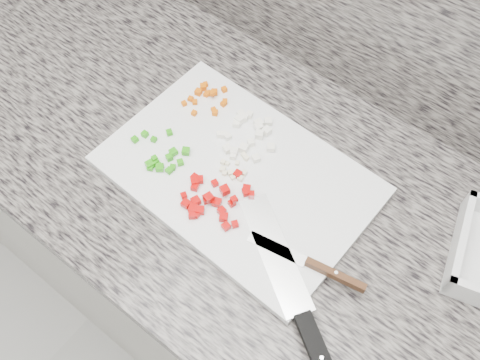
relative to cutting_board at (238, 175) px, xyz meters
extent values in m
cube|color=silver|center=(0.05, 0.01, -0.48)|extent=(3.92, 0.62, 0.86)
cube|color=#68625B|center=(0.05, 0.01, -0.03)|extent=(3.96, 0.64, 0.04)
cube|color=silver|center=(0.00, 0.00, 0.00)|extent=(0.49, 0.34, 0.02)
cube|color=#D25904|center=(-0.15, 0.11, 0.01)|extent=(0.01, 0.01, 0.01)
cube|color=#D25904|center=(-0.15, 0.11, 0.02)|extent=(0.01, 0.01, 0.01)
cube|color=#D25904|center=(-0.16, 0.10, 0.01)|extent=(0.01, 0.01, 0.01)
cube|color=#D25904|center=(-0.12, 0.11, 0.01)|extent=(0.01, 0.01, 0.01)
cube|color=#D25904|center=(-0.12, 0.08, 0.01)|extent=(0.01, 0.01, 0.01)
cube|color=#D25904|center=(-0.15, 0.12, 0.01)|extent=(0.02, 0.02, 0.01)
cube|color=#D25904|center=(-0.18, 0.08, 0.01)|extent=(0.01, 0.01, 0.01)
cube|color=#D25904|center=(-0.12, 0.11, 0.01)|extent=(0.01, 0.01, 0.01)
cube|color=#D25904|center=(-0.14, 0.13, 0.01)|extent=(0.01, 0.01, 0.01)
cube|color=#D25904|center=(-0.18, 0.06, 0.01)|extent=(0.01, 0.01, 0.01)
cube|color=#D25904|center=(-0.18, 0.10, 0.01)|extent=(0.01, 0.01, 0.01)
cube|color=#D25904|center=(-0.18, 0.12, 0.01)|extent=(0.01, 0.01, 0.01)
cube|color=#D25904|center=(-0.17, 0.07, 0.01)|extent=(0.01, 0.01, 0.01)
cube|color=#D25904|center=(-0.12, 0.08, 0.01)|extent=(0.01, 0.01, 0.01)
cube|color=#D25904|center=(-0.18, 0.11, 0.01)|extent=(0.02, 0.02, 0.01)
cube|color=#D25904|center=(-0.15, 0.05, 0.01)|extent=(0.01, 0.01, 0.01)
cube|color=#D25904|center=(-0.16, 0.11, 0.01)|extent=(0.01, 0.01, 0.01)
cube|color=white|center=(-0.07, 0.10, 0.01)|extent=(0.02, 0.02, 0.01)
cube|color=white|center=(-0.06, 0.11, 0.01)|extent=(0.01, 0.01, 0.01)
cube|color=white|center=(-0.03, 0.03, 0.01)|extent=(0.02, 0.02, 0.01)
cube|color=white|center=(-0.02, 0.04, 0.02)|extent=(0.02, 0.02, 0.01)
cube|color=white|center=(-0.02, 0.06, 0.01)|extent=(0.02, 0.02, 0.01)
cube|color=white|center=(-0.03, 0.11, 0.02)|extent=(0.02, 0.02, 0.01)
cube|color=white|center=(-0.06, 0.05, 0.01)|extent=(0.01, 0.01, 0.01)
cube|color=white|center=(0.02, 0.08, 0.02)|extent=(0.02, 0.02, 0.01)
cube|color=white|center=(-0.03, 0.02, 0.01)|extent=(0.01, 0.01, 0.01)
cube|color=white|center=(-0.02, 0.09, 0.02)|extent=(0.02, 0.02, 0.01)
cube|color=white|center=(-0.07, 0.10, 0.01)|extent=(0.02, 0.02, 0.01)
cube|color=white|center=(0.01, 0.04, 0.01)|extent=(0.02, 0.02, 0.01)
cube|color=white|center=(-0.01, 0.10, 0.02)|extent=(0.02, 0.02, 0.01)
cube|color=white|center=(-0.04, 0.03, 0.02)|extent=(0.02, 0.02, 0.01)
cube|color=white|center=(-0.07, 0.09, 0.02)|extent=(0.02, 0.02, 0.01)
cube|color=white|center=(-0.03, 0.10, 0.02)|extent=(0.02, 0.02, 0.01)
cube|color=white|center=(-0.02, 0.12, 0.01)|extent=(0.02, 0.02, 0.01)
cube|color=white|center=(-0.08, 0.04, 0.01)|extent=(0.01, 0.01, 0.01)
cube|color=white|center=(-0.07, 0.08, 0.01)|extent=(0.02, 0.02, 0.01)
cube|color=white|center=(-0.07, 0.05, 0.01)|extent=(0.02, 0.02, 0.01)
cube|color=#25940D|center=(-0.13, -0.08, 0.02)|extent=(0.01, 0.01, 0.01)
cube|color=#25940D|center=(-0.12, -0.08, 0.01)|extent=(0.01, 0.01, 0.01)
cube|color=#25940D|center=(-0.16, -0.01, 0.01)|extent=(0.01, 0.01, 0.01)
cube|color=#25940D|center=(-0.12, -0.08, 0.01)|extent=(0.02, 0.02, 0.01)
cube|color=#25940D|center=(-0.17, -0.04, 0.01)|extent=(0.01, 0.01, 0.01)
cube|color=#25940D|center=(-0.19, -0.04, 0.01)|extent=(0.01, 0.01, 0.01)
cube|color=#25940D|center=(-0.10, -0.08, 0.01)|extent=(0.01, 0.01, 0.01)
cube|color=#25940D|center=(-0.10, -0.03, 0.01)|extent=(0.02, 0.02, 0.01)
cube|color=#25940D|center=(-0.12, -0.05, 0.01)|extent=(0.01, 0.01, 0.01)
cube|color=#25940D|center=(-0.13, -0.09, 0.01)|extent=(0.01, 0.01, 0.01)
cube|color=#25940D|center=(-0.09, -0.05, 0.01)|extent=(0.02, 0.02, 0.01)
cube|color=#25940D|center=(-0.20, -0.06, 0.01)|extent=(0.01, 0.01, 0.01)
cube|color=#25940D|center=(-0.12, -0.04, 0.01)|extent=(0.02, 0.02, 0.01)
cube|color=#25940D|center=(-0.10, -0.07, 0.01)|extent=(0.01, 0.01, 0.01)
cube|color=#25940D|center=(-0.13, -0.08, 0.01)|extent=(0.01, 0.01, 0.01)
cube|color=#25940D|center=(-0.13, -0.09, 0.01)|extent=(0.02, 0.02, 0.01)
cube|color=#AF0302|center=(0.03, -0.06, 0.02)|extent=(0.01, 0.01, 0.01)
cube|color=#AF0302|center=(-0.04, -0.10, 0.01)|extent=(0.01, 0.01, 0.01)
cube|color=#AF0302|center=(0.01, -0.07, 0.02)|extent=(0.02, 0.02, 0.01)
cube|color=#AF0302|center=(-0.03, -0.11, 0.02)|extent=(0.02, 0.02, 0.01)
cube|color=#AF0302|center=(-0.02, -0.10, 0.01)|extent=(0.02, 0.02, 0.01)
cube|color=#AF0302|center=(0.00, -0.01, 0.01)|extent=(0.01, 0.01, 0.01)
cube|color=#AF0302|center=(0.03, -0.08, 0.01)|extent=(0.01, 0.01, 0.01)
cube|color=#AF0302|center=(-0.04, -0.07, 0.01)|extent=(0.02, 0.02, 0.01)
cube|color=#AF0302|center=(0.04, -0.02, 0.01)|extent=(0.02, 0.02, 0.01)
cube|color=#AF0302|center=(0.01, -0.05, 0.03)|extent=(0.02, 0.02, 0.01)
cube|color=#AF0302|center=(0.03, -0.06, 0.01)|extent=(0.01, 0.01, 0.01)
cube|color=#AF0302|center=(0.00, -0.11, 0.01)|extent=(0.01, 0.01, 0.01)
cube|color=#AF0302|center=(-0.05, -0.07, 0.02)|extent=(0.02, 0.02, 0.01)
cube|color=#AF0302|center=(-0.02, -0.05, 0.01)|extent=(0.01, 0.01, 0.01)
cube|color=#AF0302|center=(0.00, -0.08, 0.03)|extent=(0.02, 0.02, 0.01)
cube|color=#AF0302|center=(-0.01, -0.11, 0.02)|extent=(0.02, 0.02, 0.01)
cube|color=#AF0302|center=(-0.01, -0.11, 0.01)|extent=(0.02, 0.02, 0.01)
cube|color=#AF0302|center=(-0.04, -0.06, 0.01)|extent=(0.02, 0.02, 0.01)
cube|color=#AF0302|center=(0.05, -0.10, 0.01)|extent=(0.02, 0.02, 0.01)
cube|color=#AF0302|center=(-0.01, -0.08, 0.01)|extent=(0.02, 0.02, 0.01)
cube|color=#AF0302|center=(0.06, -0.09, 0.01)|extent=(0.02, 0.02, 0.01)
cube|color=#AF0302|center=(0.00, -0.10, 0.01)|extent=(0.02, 0.02, 0.01)
cube|color=#AF0302|center=(0.04, -0.03, 0.01)|extent=(0.02, 0.02, 0.01)
cube|color=#AF0302|center=(0.05, -0.02, 0.01)|extent=(0.01, 0.01, 0.01)
cube|color=#AF0302|center=(-0.05, -0.06, 0.01)|extent=(0.01, 0.01, 0.01)
cube|color=#AF0302|center=(-0.01, -0.12, 0.01)|extent=(0.02, 0.02, 0.01)
cube|color=#AF0302|center=(-0.02, -0.09, 0.02)|extent=(0.02, 0.02, 0.01)
cube|color=#AF0302|center=(0.04, -0.09, 0.02)|extent=(0.02, 0.02, 0.01)
cube|color=beige|center=(-0.03, 0.00, 0.01)|extent=(0.01, 0.01, 0.01)
cube|color=beige|center=(-0.01, -0.01, 0.01)|extent=(0.01, 0.01, 0.01)
cube|color=beige|center=(-0.02, -0.01, 0.01)|extent=(0.01, 0.01, 0.01)
cube|color=beige|center=(-0.01, 0.03, 0.01)|extent=(0.01, 0.01, 0.01)
cube|color=beige|center=(0.00, 0.00, 0.01)|extent=(0.01, 0.01, 0.01)
cube|color=beige|center=(0.01, -0.01, 0.01)|extent=(0.01, 0.01, 0.01)
cube|color=beige|center=(-0.01, 0.01, 0.01)|extent=(0.01, 0.01, 0.01)
cube|color=beige|center=(-0.01, 0.03, 0.01)|extent=(0.01, 0.01, 0.01)
cube|color=beige|center=(0.00, -0.02, 0.01)|extent=(0.01, 0.01, 0.01)
cube|color=beige|center=(0.01, 0.00, 0.01)|extent=(0.01, 0.01, 0.01)
cube|color=beige|center=(-0.02, -0.02, 0.01)|extent=(0.01, 0.01, 0.01)
cube|color=beige|center=(-0.03, 0.00, 0.01)|extent=(0.01, 0.01, 0.01)
cube|color=silver|center=(0.15, -0.09, 0.01)|extent=(0.21, 0.16, 0.00)
cube|color=black|center=(0.30, -0.19, 0.02)|extent=(0.14, 0.10, 0.02)
cylinder|color=silver|center=(0.30, -0.19, 0.02)|extent=(0.01, 0.01, 0.00)
cube|color=silver|center=(0.14, -0.08, 0.01)|extent=(0.11, 0.04, 0.00)
cube|color=#462711|center=(0.25, -0.06, 0.02)|extent=(0.10, 0.03, 0.02)
cylinder|color=silver|center=(0.25, -0.06, 0.02)|extent=(0.01, 0.01, 0.00)
cube|color=silver|center=(0.38, 0.11, 0.02)|extent=(0.06, 0.18, 0.04)
camera|label=1|loc=(0.32, -0.40, 0.83)|focal=40.00mm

